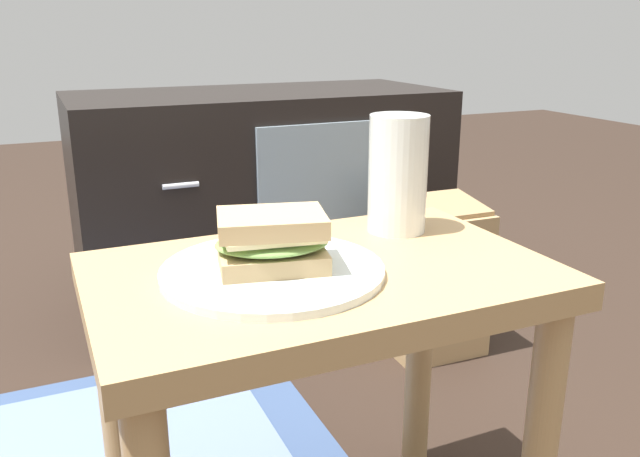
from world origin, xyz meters
TOP-DOWN VIEW (x-y plane):
  - side_table at (0.00, 0.00)m, footprint 0.56×0.36m
  - tv_cabinet at (0.25, 0.95)m, footprint 0.96×0.46m
  - plate at (-0.06, -0.00)m, footprint 0.27×0.27m
  - sandwich_front at (-0.06, -0.00)m, footprint 0.15×0.12m
  - beer_glass at (0.16, 0.09)m, footprint 0.08×0.08m
  - paper_bag at (0.51, 0.51)m, footprint 0.22×0.18m

SIDE VIEW (x-z plane):
  - paper_bag at x=0.51m, z-range -0.01..0.36m
  - tv_cabinet at x=0.25m, z-range 0.00..0.58m
  - side_table at x=0.00m, z-range 0.14..0.60m
  - plate at x=-0.06m, z-range 0.46..0.47m
  - sandwich_front at x=-0.06m, z-range 0.47..0.54m
  - beer_glass at x=0.16m, z-range 0.46..0.62m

